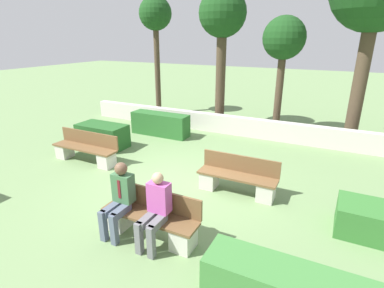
# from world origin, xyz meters

# --- Properties ---
(ground_plane) EXTENTS (60.00, 60.00, 0.00)m
(ground_plane) POSITION_xyz_m (0.00, 0.00, 0.00)
(ground_plane) COLOR #6B8956
(perimeter_wall) EXTENTS (12.70, 0.30, 0.68)m
(perimeter_wall) POSITION_xyz_m (0.00, 4.42, 0.34)
(perimeter_wall) COLOR beige
(perimeter_wall) RESTS_ON ground_plane
(bench_front) EXTENTS (1.84, 0.49, 0.86)m
(bench_front) POSITION_xyz_m (0.62, -2.03, 0.33)
(bench_front) COLOR brown
(bench_front) RESTS_ON ground_plane
(bench_left_side) EXTENTS (1.83, 0.48, 0.86)m
(bench_left_side) POSITION_xyz_m (1.49, 0.21, 0.33)
(bench_left_side) COLOR brown
(bench_left_side) RESTS_ON ground_plane
(bench_right_side) EXTENTS (2.09, 0.48, 0.86)m
(bench_right_side) POSITION_xyz_m (-3.02, 0.02, 0.34)
(bench_right_side) COLOR brown
(bench_right_side) RESTS_ON ground_plane
(person_seated_man) EXTENTS (0.38, 0.64, 1.35)m
(person_seated_man) POSITION_xyz_m (0.06, -2.16, 0.75)
(person_seated_man) COLOR #515B70
(person_seated_man) RESTS_ON ground_plane
(person_seated_woman) EXTENTS (0.38, 0.64, 1.32)m
(person_seated_woman) POSITION_xyz_m (0.83, -2.17, 0.73)
(person_seated_woman) COLOR slate
(person_seated_woman) RESTS_ON ground_plane
(hedge_block_near_left) EXTENTS (2.18, 0.61, 0.81)m
(hedge_block_near_left) POSITION_xyz_m (-2.44, 3.13, 0.41)
(hedge_block_near_left) COLOR #286028
(hedge_block_near_left) RESTS_ON ground_plane
(hedge_block_mid_left) EXTENTS (1.47, 0.85, 0.58)m
(hedge_block_mid_left) POSITION_xyz_m (4.33, -0.20, 0.29)
(hedge_block_mid_left) COLOR #33702D
(hedge_block_mid_left) RESTS_ON ground_plane
(hedge_block_mid_right) EXTENTS (1.64, 0.83, 0.75)m
(hedge_block_mid_right) POSITION_xyz_m (-3.45, 1.21, 0.38)
(hedge_block_mid_right) COLOR #235623
(hedge_block_mid_right) RESTS_ON ground_plane
(tree_leftmost) EXTENTS (1.41, 1.41, 5.07)m
(tree_leftmost) POSITION_xyz_m (-4.30, 5.94, 4.18)
(tree_leftmost) COLOR #473828
(tree_leftmost) RESTS_ON ground_plane
(tree_center_left) EXTENTS (1.73, 1.73, 5.11)m
(tree_center_left) POSITION_xyz_m (-0.92, 5.17, 4.03)
(tree_center_left) COLOR #473828
(tree_center_left) RESTS_ON ground_plane
(tree_center_right) EXTENTS (1.48, 1.48, 4.13)m
(tree_center_right) POSITION_xyz_m (1.29, 5.39, 3.28)
(tree_center_right) COLOR #473828
(tree_center_right) RESTS_ON ground_plane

